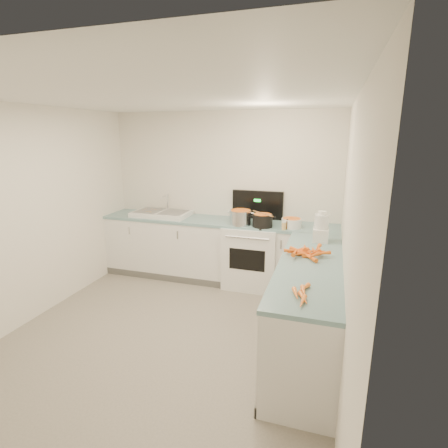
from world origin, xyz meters
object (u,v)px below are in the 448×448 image
(food_processor, at_px, (321,228))
(extract_bottle, at_px, (287,225))
(stove, at_px, (252,254))
(steel_pot, at_px, (241,218))
(mixing_bowl, at_px, (292,223))
(black_pot, at_px, (263,221))
(spice_jar, at_px, (284,226))
(sink, at_px, (162,213))

(food_processor, bearing_deg, extract_bottle, 136.59)
(stove, bearing_deg, steel_pot, -137.47)
(mixing_bowl, height_order, food_processor, food_processor)
(stove, relative_size, black_pot, 5.00)
(extract_bottle, bearing_deg, food_processor, -43.41)
(mixing_bowl, relative_size, spice_jar, 2.78)
(mixing_bowl, bearing_deg, steel_pot, -175.60)
(mixing_bowl, distance_m, extract_bottle, 0.12)
(stove, bearing_deg, extract_bottle, -20.51)
(sink, xyz_separation_m, extract_bottle, (1.96, -0.20, 0.02))
(extract_bottle, height_order, spice_jar, extract_bottle)
(stove, height_order, steel_pot, stove)
(spice_jar, bearing_deg, food_processor, -38.42)
(extract_bottle, distance_m, spice_jar, 0.05)
(stove, height_order, sink, stove)
(steel_pot, xyz_separation_m, food_processor, (1.10, -0.48, 0.06))
(spice_jar, bearing_deg, stove, 153.96)
(stove, distance_m, mixing_bowl, 0.77)
(extract_bottle, bearing_deg, stove, 159.49)
(sink, relative_size, food_processor, 2.37)
(stove, distance_m, extract_bottle, 0.75)
(steel_pot, height_order, spice_jar, steel_pot)
(extract_bottle, relative_size, spice_jar, 1.16)
(steel_pot, height_order, extract_bottle, steel_pot)
(mixing_bowl, bearing_deg, stove, 171.60)
(stove, relative_size, spice_jar, 13.89)
(mixing_bowl, bearing_deg, spice_jar, -118.48)
(stove, distance_m, food_processor, 1.29)
(mixing_bowl, height_order, extract_bottle, mixing_bowl)
(mixing_bowl, xyz_separation_m, food_processor, (0.40, -0.53, 0.09))
(mixing_bowl, xyz_separation_m, spice_jar, (-0.08, -0.15, -0.01))
(stove, height_order, spice_jar, stove)
(stove, distance_m, steel_pot, 0.59)
(sink, xyz_separation_m, spice_jar, (1.92, -0.25, 0.01))
(steel_pot, relative_size, black_pot, 1.12)
(sink, xyz_separation_m, steel_pot, (1.30, -0.15, 0.05))
(sink, bearing_deg, food_processor, -14.65)
(mixing_bowl, distance_m, spice_jar, 0.17)
(food_processor, bearing_deg, steel_pot, 156.57)
(sink, height_order, steel_pot, sink)
(stove, xyz_separation_m, spice_jar, (0.47, -0.23, 0.51))
(stove, distance_m, sink, 1.54)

